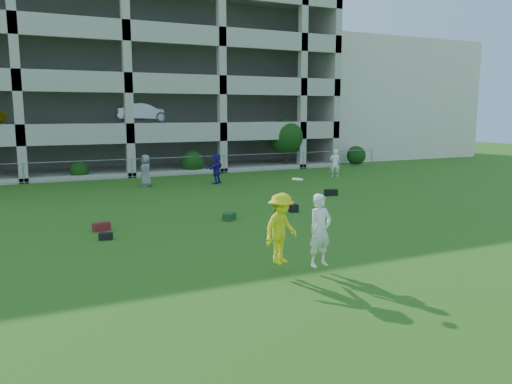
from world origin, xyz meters
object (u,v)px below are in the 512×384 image
parking_garage (106,84)px  stucco_building (357,101)px  bystander_d (216,168)px  crate_d (293,208)px  bystander_e (335,163)px  frisbee_contest (293,229)px  bystander_c (146,171)px

parking_garage → stucco_building: bearing=0.7°
bystander_d → crate_d: size_ratio=4.92×
bystander_e → parking_garage: 18.49m
bystander_e → frisbee_contest: frisbee_contest is taller
bystander_d → frisbee_contest: 16.21m
bystander_d → parking_garage: bearing=-116.0°
stucco_building → crate_d: (-19.19, -22.30, -4.85)m
bystander_c → bystander_e: 11.45m
crate_d → parking_garage: 23.08m
frisbee_contest → parking_garage: size_ratio=0.07×
bystander_e → crate_d: 11.32m
bystander_c → frisbee_contest: (-0.01, -16.20, 0.30)m
bystander_d → crate_d: bystander_d is taller
bystander_c → frisbee_contest: frisbee_contest is taller
stucco_building → bystander_d: stucco_building is taller
bystander_d → crate_d: (-0.02, -8.88, -0.71)m
bystander_e → crate_d: bystander_e is taller
stucco_building → bystander_d: bearing=-145.0°
stucco_building → frisbee_contest: 37.36m
frisbee_contest → bystander_e: bearing=53.2°
bystander_c → frisbee_contest: size_ratio=0.78×
stucco_building → bystander_c: 26.74m
frisbee_contest → parking_garage: parking_garage is taller
parking_garage → bystander_d: bearing=-73.7°
bystander_c → frisbee_contest: 16.21m
bystander_d → frisbee_contest: size_ratio=0.78×
crate_d → parking_garage: (-3.82, 22.00, 5.86)m
stucco_building → bystander_e: (-11.61, -13.91, -4.14)m
bystander_c → bystander_d: bystander_d is taller
bystander_d → parking_garage: (-3.84, 13.12, 5.15)m
frisbee_contest → bystander_d: bearing=76.2°
bystander_c → bystander_d: (3.85, -0.46, 0.00)m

